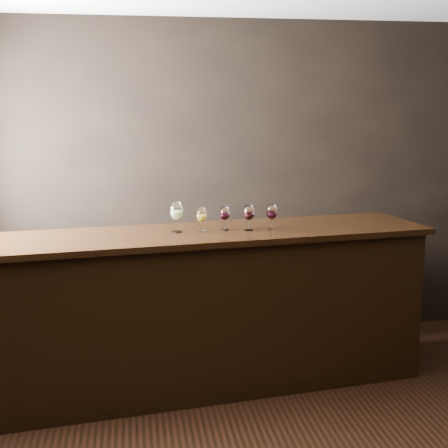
{
  "coord_description": "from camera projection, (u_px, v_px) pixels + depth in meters",
  "views": [
    {
      "loc": [
        -1.08,
        -3.19,
        2.05
      ],
      "look_at": [
        -0.43,
        1.17,
        1.22
      ],
      "focal_mm": 50.0,
      "sensor_mm": 36.0,
      "label": 1
    }
  ],
  "objects": [
    {
      "name": "room_shell",
      "position": [
        289.0,
        153.0,
        3.38
      ],
      "size": [
        5.02,
        4.52,
        2.81
      ],
      "color": "black",
      "rests_on": "ground"
    },
    {
      "name": "bar_counter",
      "position": [
        203.0,
        312.0,
        4.58
      ],
      "size": [
        3.3,
        1.14,
        1.13
      ],
      "primitive_type": "cube",
      "rotation": [
        0.0,
        0.0,
        0.14
      ],
      "color": "black",
      "rests_on": "ground"
    },
    {
      "name": "bar_top",
      "position": [
        202.0,
        234.0,
        4.47
      ],
      "size": [
        3.42,
        1.23,
        0.04
      ],
      "primitive_type": "cube",
      "rotation": [
        0.0,
        0.0,
        0.14
      ],
      "color": "black",
      "rests_on": "bar_counter"
    },
    {
      "name": "back_bar_shelf",
      "position": [
        191.0,
        292.0,
        5.44
      ],
      "size": [
        2.57,
        0.4,
        0.92
      ],
      "primitive_type": "cube",
      "color": "black",
      "rests_on": "ground"
    },
    {
      "name": "glass_white",
      "position": [
        176.0,
        212.0,
        4.43
      ],
      "size": [
        0.09,
        0.09,
        0.22
      ],
      "color": "white",
      "rests_on": "bar_top"
    },
    {
      "name": "glass_amber",
      "position": [
        201.0,
        215.0,
        4.44
      ],
      "size": [
        0.07,
        0.07,
        0.18
      ],
      "color": "white",
      "rests_on": "bar_top"
    },
    {
      "name": "glass_red_a",
      "position": [
        225.0,
        214.0,
        4.51
      ],
      "size": [
        0.07,
        0.07,
        0.17
      ],
      "color": "white",
      "rests_on": "bar_top"
    },
    {
      "name": "glass_red_b",
      "position": [
        249.0,
        213.0,
        4.5
      ],
      "size": [
        0.08,
        0.08,
        0.18
      ],
      "color": "white",
      "rests_on": "bar_top"
    },
    {
      "name": "glass_red_c",
      "position": [
        272.0,
        212.0,
        4.52
      ],
      "size": [
        0.08,
        0.08,
        0.19
      ],
      "color": "white",
      "rests_on": "bar_top"
    }
  ]
}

